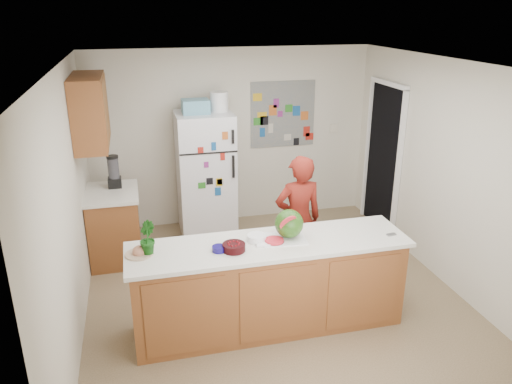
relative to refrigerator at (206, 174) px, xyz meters
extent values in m
cube|color=brown|center=(0.45, -1.88, -0.86)|extent=(4.00, 4.50, 0.02)
cube|color=beige|center=(0.45, 0.38, 0.40)|extent=(4.00, 0.02, 2.50)
cube|color=beige|center=(-1.56, -1.88, 0.40)|extent=(0.02, 4.50, 2.50)
cube|color=beige|center=(2.46, -1.88, 0.40)|extent=(0.02, 4.50, 2.50)
cube|color=white|center=(0.45, -1.88, 1.66)|extent=(4.00, 4.50, 0.02)
cube|color=black|center=(2.44, -0.43, 0.17)|extent=(0.03, 0.85, 2.04)
cube|color=brown|center=(0.25, -2.38, -0.41)|extent=(2.60, 0.62, 0.88)
cube|color=silver|center=(0.25, -2.38, 0.05)|extent=(2.68, 0.70, 0.04)
cube|color=brown|center=(-1.24, -0.53, -0.42)|extent=(0.60, 0.80, 0.86)
cube|color=silver|center=(-1.24, -0.53, 0.03)|extent=(0.64, 0.84, 0.04)
cube|color=brown|center=(-1.37, -0.58, 1.05)|extent=(0.35, 1.00, 0.80)
cube|color=silver|center=(0.00, 0.00, 0.00)|extent=(0.75, 0.70, 1.70)
cube|color=#5999B2|center=(-0.10, 0.00, 0.94)|extent=(0.35, 0.28, 0.18)
cube|color=slate|center=(1.20, 0.36, 0.70)|extent=(0.95, 0.01, 0.95)
imported|color=maroon|center=(0.81, -1.58, -0.10)|extent=(0.56, 0.38, 1.51)
cylinder|color=black|center=(-1.19, -0.37, 0.24)|extent=(0.13, 0.13, 0.38)
cube|color=white|center=(0.40, -2.34, 0.08)|extent=(0.45, 0.36, 0.01)
sphere|color=#295B13|center=(0.46, -2.32, 0.22)|extent=(0.28, 0.28, 0.28)
cylinder|color=red|center=(0.29, -2.39, 0.09)|extent=(0.18, 0.18, 0.02)
cylinder|color=black|center=(-0.11, -2.46, 0.11)|extent=(0.25, 0.25, 0.07)
cylinder|color=silver|center=(0.14, -2.31, 0.10)|extent=(0.23, 0.23, 0.06)
cylinder|color=#120B58|center=(-0.24, -2.44, 0.10)|extent=(0.16, 0.16, 0.05)
cylinder|color=#AFA88A|center=(-0.95, -2.33, 0.08)|extent=(0.32, 0.32, 0.02)
cube|color=silver|center=(0.20, -2.38, 0.08)|extent=(0.19, 0.17, 0.02)
cube|color=gray|center=(1.45, -2.50, 0.08)|extent=(0.10, 0.05, 0.01)
imported|color=#18470A|center=(-0.87, -2.33, 0.22)|extent=(0.17, 0.19, 0.31)
camera|label=1|loc=(-0.90, -6.46, 2.17)|focal=35.00mm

